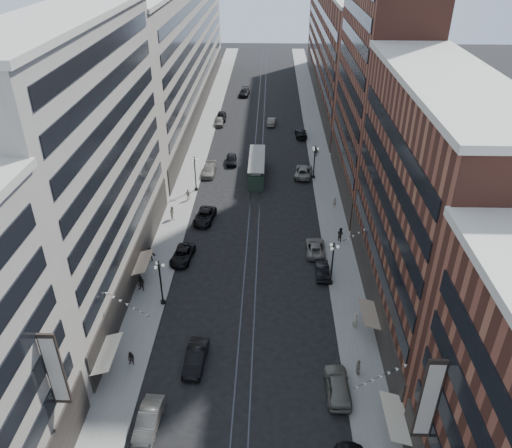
# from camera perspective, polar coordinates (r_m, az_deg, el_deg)

# --- Properties ---
(ground) EXTENTS (220.00, 220.00, 0.00)m
(ground) POSITION_cam_1_polar(r_m,az_deg,el_deg) (81.52, 0.08, 5.32)
(ground) COLOR black
(ground) RESTS_ON ground
(sidewalk_west) EXTENTS (4.00, 180.00, 0.15)m
(sidewalk_west) POSITION_cam_1_polar(r_m,az_deg,el_deg) (91.54, -6.71, 8.10)
(sidewalk_west) COLOR gray
(sidewalk_west) RESTS_ON ground
(sidewalk_east) EXTENTS (4.00, 180.00, 0.15)m
(sidewalk_east) POSITION_cam_1_polar(r_m,az_deg,el_deg) (91.04, 7.26, 7.94)
(sidewalk_east) COLOR gray
(sidewalk_east) RESTS_ON ground
(rail_west) EXTENTS (0.12, 180.00, 0.02)m
(rail_west) POSITION_cam_1_polar(r_m,az_deg,el_deg) (90.67, -0.19, 8.05)
(rail_west) COLOR #2D2D33
(rail_west) RESTS_ON ground
(rail_east) EXTENTS (0.12, 180.00, 0.02)m
(rail_east) POSITION_cam_1_polar(r_m,az_deg,el_deg) (90.63, 0.70, 8.03)
(rail_east) COLOR #2D2D33
(rail_east) RESTS_ON ground
(building_west_mid) EXTENTS (8.00, 36.00, 28.00)m
(building_west_mid) POSITION_cam_1_polar(r_m,az_deg,el_deg) (54.55, -19.03, 6.34)
(building_west_mid) COLOR #9E988C
(building_west_mid) RESTS_ON ground
(building_west_far) EXTENTS (8.00, 90.00, 26.00)m
(building_west_far) POSITION_cam_1_polar(r_m,az_deg,el_deg) (113.39, -8.50, 19.26)
(building_west_far) COLOR #9E988C
(building_west_far) RESTS_ON ground
(building_east_mid) EXTENTS (8.00, 30.00, 24.00)m
(building_east_mid) POSITION_cam_1_polar(r_m,az_deg,el_deg) (49.83, 18.93, 1.42)
(building_east_mid) COLOR brown
(building_east_mid) RESTS_ON ground
(building_east_tower) EXTENTS (8.00, 26.00, 42.00)m
(building_east_tower) POSITION_cam_1_polar(r_m,az_deg,el_deg) (72.53, 14.31, 18.73)
(building_east_tower) COLOR brown
(building_east_tower) RESTS_ON ground
(building_east_far) EXTENTS (8.00, 72.00, 24.00)m
(building_east_far) POSITION_cam_1_polar(r_m,az_deg,el_deg) (121.72, 9.24, 19.50)
(building_east_far) COLOR brown
(building_east_far) RESTS_ON ground
(lamppost_sw_far) EXTENTS (1.03, 1.14, 5.52)m
(lamppost_sw_far) POSITION_cam_1_polar(r_m,az_deg,el_deg) (53.63, -10.85, -6.44)
(lamppost_sw_far) COLOR black
(lamppost_sw_far) RESTS_ON sidewalk_west
(lamppost_sw_mid) EXTENTS (1.03, 1.14, 5.52)m
(lamppost_sw_mid) POSITION_cam_1_polar(r_m,az_deg,el_deg) (76.49, -6.97, 5.85)
(lamppost_sw_mid) COLOR black
(lamppost_sw_mid) RESTS_ON sidewalk_west
(lamppost_se_far) EXTENTS (1.03, 1.14, 5.52)m
(lamppost_se_far) POSITION_cam_1_polar(r_m,az_deg,el_deg) (56.12, 8.71, -4.34)
(lamppost_se_far) COLOR black
(lamppost_se_far) RESTS_ON sidewalk_east
(lamppost_se_mid) EXTENTS (1.03, 1.14, 5.52)m
(lamppost_se_mid) POSITION_cam_1_polar(r_m,az_deg,el_deg) (80.53, 6.69, 7.19)
(lamppost_se_mid) COLOR black
(lamppost_se_mid) RESTS_ON sidewalk_east
(streetcar) EXTENTS (2.54, 11.47, 3.17)m
(streetcar) POSITION_cam_1_polar(r_m,az_deg,el_deg) (81.53, 0.09, 6.46)
(streetcar) COLOR #22362B
(streetcar) RESTS_ON ground
(car_1) EXTENTS (1.93, 4.80, 1.55)m
(car_1) POSITION_cam_1_polar(r_m,az_deg,el_deg) (44.23, -12.17, -21.00)
(car_1) COLOR #67645C
(car_1) RESTS_ON ground
(car_2) EXTENTS (2.86, 5.16, 1.37)m
(car_2) POSITION_cam_1_polar(r_m,az_deg,el_deg) (61.58, -8.40, -3.53)
(car_2) COLOR black
(car_2) RESTS_ON ground
(car_4) EXTENTS (2.15, 5.21, 1.77)m
(car_4) POSITION_cam_1_polar(r_m,az_deg,el_deg) (45.99, 9.33, -17.76)
(car_4) COLOR slate
(car_4) RESTS_ON ground
(car_5) EXTENTS (2.04, 5.03, 1.62)m
(car_5) POSITION_cam_1_polar(r_m,az_deg,el_deg) (48.06, -6.91, -14.94)
(car_5) COLOR black
(car_5) RESTS_ON ground
(pedestrian_2) EXTENTS (1.05, 0.79, 1.92)m
(pedestrian_2) POSITION_cam_1_polar(r_m,az_deg,el_deg) (57.08, -13.01, -6.64)
(pedestrian_2) COLOR black
(pedestrian_2) RESTS_ON sidewalk_west
(pedestrian_4) EXTENTS (0.53, 1.02, 1.68)m
(pedestrian_4) POSITION_cam_1_polar(r_m,az_deg,el_deg) (47.63, 11.62, -15.70)
(pedestrian_4) COLOR gray
(pedestrian_4) RESTS_ON sidewalk_east
(car_7) EXTENTS (3.12, 5.57, 1.47)m
(car_7) POSITION_cam_1_polar(r_m,az_deg,el_deg) (69.22, -5.89, 0.88)
(car_7) COLOR black
(car_7) RESTS_ON ground
(car_8) EXTENTS (2.29, 5.27, 1.51)m
(car_8) POSITION_cam_1_polar(r_m,az_deg,el_deg) (82.72, -5.40, 6.14)
(car_8) COLOR slate
(car_8) RESTS_ON ground
(car_9) EXTENTS (2.06, 4.93, 1.67)m
(car_9) POSITION_cam_1_polar(r_m,az_deg,el_deg) (107.74, -3.99, 12.19)
(car_9) COLOR black
(car_9) RESTS_ON ground
(car_10) EXTENTS (1.54, 4.27, 1.40)m
(car_10) POSITION_cam_1_polar(r_m,az_deg,el_deg) (58.85, 7.58, -5.24)
(car_10) COLOR black
(car_10) RESTS_ON ground
(car_11) EXTENTS (3.35, 5.99, 1.58)m
(car_11) POSITION_cam_1_polar(r_m,az_deg,el_deg) (82.18, 5.43, 6.00)
(car_11) COLOR slate
(car_11) RESTS_ON ground
(car_12) EXTENTS (2.30, 5.24, 1.50)m
(car_12) POSITION_cam_1_polar(r_m,az_deg,el_deg) (98.55, 5.17, 10.29)
(car_12) COLOR black
(car_12) RESTS_ON ground
(car_13) EXTENTS (2.06, 4.53, 1.51)m
(car_13) POSITION_cam_1_polar(r_m,az_deg,el_deg) (86.48, -2.82, 7.38)
(car_13) COLOR black
(car_13) RESTS_ON ground
(car_14) EXTENTS (1.84, 4.56, 1.47)m
(car_14) POSITION_cam_1_polar(r_m,az_deg,el_deg) (104.67, 1.77, 11.63)
(car_14) COLOR #636058
(car_14) RESTS_ON ground
(pedestrian_5) EXTENTS (1.73, 0.86, 1.80)m
(pedestrian_5) POSITION_cam_1_polar(r_m,az_deg,el_deg) (61.77, -12.05, -3.40)
(pedestrian_5) COLOR black
(pedestrian_5) RESTS_ON sidewalk_west
(pedestrian_6) EXTENTS (1.10, 0.73, 1.73)m
(pedestrian_6) POSITION_cam_1_polar(r_m,az_deg,el_deg) (74.65, -7.75, 3.36)
(pedestrian_6) COLOR #B0A292
(pedestrian_6) RESTS_ON sidewalk_west
(pedestrian_7) EXTENTS (0.98, 1.03, 1.89)m
(pedestrian_7) POSITION_cam_1_polar(r_m,az_deg,el_deg) (65.09, 9.62, -1.15)
(pedestrian_7) COLOR black
(pedestrian_7) RESTS_ON sidewalk_east
(pedestrian_8) EXTENTS (0.63, 0.47, 1.56)m
(pedestrian_8) POSITION_cam_1_polar(r_m,az_deg,el_deg) (72.94, 8.95, 2.48)
(pedestrian_8) COLOR #ABA08E
(pedestrian_8) RESTS_ON sidewalk_east
(pedestrian_9) EXTENTS (1.14, 0.70, 1.64)m
(pedestrian_9) POSITION_cam_1_polar(r_m,az_deg,el_deg) (89.49, 6.92, 8.17)
(pedestrian_9) COLOR black
(pedestrian_9) RESTS_ON sidewalk_east
(car_extra_0) EXTENTS (2.41, 5.05, 1.39)m
(car_extra_0) POSITION_cam_1_polar(r_m,az_deg,el_deg) (62.72, 6.79, -2.68)
(car_extra_0) COLOR slate
(car_extra_0) RESTS_ON ground
(car_extra_1) EXTENTS (2.60, 5.64, 1.60)m
(car_extra_1) POSITION_cam_1_polar(r_m,az_deg,el_deg) (124.58, -1.33, 14.82)
(car_extra_1) COLOR black
(car_extra_1) RESTS_ON ground
(car_extra_2) EXTENTS (1.88, 4.41, 1.49)m
(car_extra_2) POSITION_cam_1_polar(r_m,az_deg,el_deg) (104.86, -4.22, 11.60)
(car_extra_2) COLOR slate
(car_extra_2) RESTS_ON ground
(pedestrian_extra_0) EXTENTS (0.82, 0.59, 1.52)m
(pedestrian_extra_0) POSITION_cam_1_polar(r_m,az_deg,el_deg) (48.90, -14.08, -14.70)
(pedestrian_extra_0) COLOR black
(pedestrian_extra_0) RESTS_ON sidewalk_west
(pedestrian_extra_1) EXTENTS (0.74, 0.79, 1.82)m
(pedestrian_extra_1) POSITION_cam_1_polar(r_m,az_deg,el_deg) (52.10, 11.27, -10.68)
(pedestrian_extra_1) COLOR #A89C8B
(pedestrian_extra_1) RESTS_ON sidewalk_east
(pedestrian_extra_2) EXTENTS (0.90, 1.07, 1.93)m
(pedestrian_extra_2) POSITION_cam_1_polar(r_m,az_deg,el_deg) (69.98, -9.51, 1.31)
(pedestrian_extra_2) COLOR #B4AB95
(pedestrian_extra_2) RESTS_ON sidewalk_west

